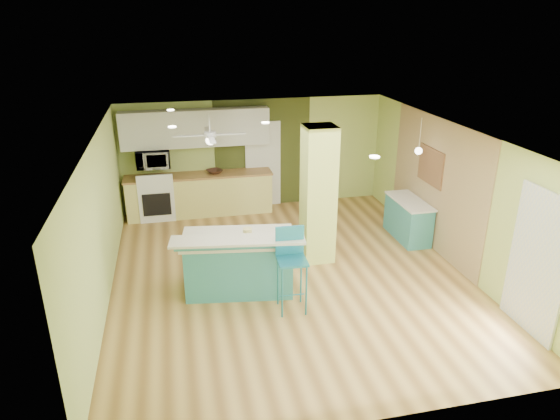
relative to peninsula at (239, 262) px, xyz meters
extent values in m
cube|color=olive|center=(0.91, 0.32, -0.51)|extent=(6.00, 7.00, 0.01)
cube|color=white|center=(0.91, 0.32, 2.00)|extent=(6.00, 7.00, 0.01)
cube|color=#BBD06F|center=(0.91, 3.83, 0.75)|extent=(6.00, 0.01, 2.50)
cube|color=#BBD06F|center=(0.91, -3.18, 0.75)|extent=(6.00, 0.01, 2.50)
cube|color=#BBD06F|center=(-2.09, 0.32, 0.75)|extent=(0.01, 7.00, 2.50)
cube|color=#BBD06F|center=(3.92, 0.32, 0.75)|extent=(0.01, 7.00, 2.50)
cube|color=#997A57|center=(3.90, 0.92, 0.75)|extent=(0.02, 3.40, 2.50)
cube|color=#3F471C|center=(1.11, 3.81, 0.75)|extent=(2.20, 0.02, 2.50)
cube|color=white|center=(1.11, 3.78, 0.50)|extent=(0.82, 0.05, 2.00)
cube|color=silver|center=(3.88, -1.98, 0.55)|extent=(0.04, 1.08, 2.10)
cube|color=#C5D462|center=(1.56, 0.82, 0.75)|extent=(0.55, 0.55, 2.50)
cube|color=#E5DB78|center=(-0.39, 3.52, -0.05)|extent=(3.20, 0.60, 0.90)
cube|color=olive|center=(-0.39, 3.52, 0.42)|extent=(3.25, 0.63, 0.04)
cube|color=white|center=(-1.34, 3.52, -0.05)|extent=(0.76, 0.64, 0.90)
cube|color=black|center=(-1.34, 3.19, -0.08)|extent=(0.59, 0.02, 0.50)
cube|color=white|center=(-1.34, 3.22, 0.49)|extent=(0.76, 0.06, 0.18)
cube|color=silver|center=(-0.39, 3.64, 1.45)|extent=(3.20, 0.34, 0.80)
imported|color=silver|center=(-1.34, 3.52, 0.85)|extent=(0.70, 0.48, 0.39)
cylinder|color=silver|center=(-0.19, 2.32, 1.80)|extent=(0.03, 0.03, 0.40)
cylinder|color=silver|center=(-0.19, 2.32, 1.60)|extent=(0.24, 0.24, 0.10)
sphere|color=white|center=(-0.19, 2.32, 1.48)|extent=(0.18, 0.18, 0.18)
cylinder|color=white|center=(3.56, 1.07, 1.69)|extent=(0.01, 0.01, 0.62)
sphere|color=white|center=(3.56, 1.07, 1.38)|extent=(0.14, 0.14, 0.14)
cube|color=brown|center=(3.88, 1.12, 1.05)|extent=(0.03, 0.90, 0.70)
cube|color=teal|center=(0.00, 0.02, -0.06)|extent=(1.80, 1.08, 0.90)
cube|color=beige|center=(0.00, 0.02, 0.42)|extent=(1.91, 1.19, 0.05)
cube|color=teal|center=(-0.05, -0.38, 0.51)|extent=(1.91, 0.41, 0.13)
cube|color=beige|center=(-0.05, -0.38, 0.57)|extent=(2.08, 0.71, 0.04)
cylinder|color=teal|center=(0.51, -0.95, -0.09)|extent=(0.03, 0.03, 0.83)
cylinder|color=teal|center=(0.87, -0.97, -0.09)|extent=(0.03, 0.03, 0.83)
cylinder|color=teal|center=(0.52, -0.58, -0.09)|extent=(0.03, 0.03, 0.83)
cylinder|color=teal|center=(0.89, -0.60, -0.09)|extent=(0.03, 0.03, 0.83)
cube|color=teal|center=(0.70, -0.78, 0.34)|extent=(0.45, 0.45, 0.03)
cube|color=teal|center=(0.70, -0.58, 0.58)|extent=(0.44, 0.05, 0.46)
cube|color=teal|center=(3.61, 1.31, -0.12)|extent=(0.50, 1.20, 0.77)
cube|color=white|center=(3.61, 1.31, 0.29)|extent=(0.53, 1.25, 0.03)
imported|color=#3B2218|center=(-0.04, 3.52, 0.48)|extent=(0.44, 0.44, 0.08)
cylinder|color=gold|center=(0.14, -0.12, 0.54)|extent=(0.14, 0.14, 0.19)
camera|label=1|loc=(-0.90, -7.19, 3.76)|focal=32.00mm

